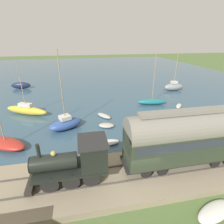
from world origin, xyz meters
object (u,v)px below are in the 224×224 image
Objects in this scene: sailboat_blue at (66,123)px; rowboat_near_shore at (107,143)px; sailboat_yellow at (26,110)px; beached_dinghy at (215,211)px; sailboat_red at (5,143)px; sailboat_gray at (174,87)px; sailboat_teal at (152,101)px; rowboat_off_pier at (179,106)px; rowboat_far_out at (107,125)px; rowboat_mid_harbor at (104,116)px; steam_locomotive at (77,159)px; sailboat_navy at (21,85)px; passenger_coach at (188,136)px.

sailboat_blue reaches higher than rowboat_near_shore.
sailboat_yellow is 2.05× the size of beached_dinghy.
sailboat_gray is at bearing -27.55° from sailboat_red.
sailboat_teal is 3.86× the size of rowboat_off_pier.
rowboat_far_out is (-6.04, 8.25, -0.30)m from sailboat_teal.
sailboat_blue is 2.92× the size of beached_dinghy.
sailboat_yellow reaches higher than rowboat_far_out.
sailboat_gray is 3.24× the size of rowboat_mid_harbor.
sailboat_blue is 16.96m from rowboat_off_pier.
sailboat_red is 17.82m from beached_dinghy.
rowboat_near_shore is at bearing 71.58° from rowboat_off_pier.
beached_dinghy is (-3.79, -7.93, -2.14)m from steam_locomotive.
sailboat_navy is (28.35, 11.14, -1.66)m from steam_locomotive.
sailboat_blue is at bearing 42.28° from rowboat_near_shore.
sailboat_teal is at bearing -13.71° from rowboat_mid_harbor.
sailboat_teal is 9.90m from sailboat_gray.
sailboat_teal is 1.06× the size of sailboat_gray.
sailboat_teal is 18.60m from beached_dinghy.
sailboat_gray is 9.25m from rowboat_off_pier.
sailboat_gray is (-7.30, -30.11, 0.09)m from sailboat_navy.
rowboat_far_out is (8.39, 4.65, -2.98)m from passenger_coach.
sailboat_teal is 8.75m from rowboat_mid_harbor.
rowboat_far_out is at bearing -121.43° from sailboat_blue.
rowboat_near_shore is 3.69m from rowboat_far_out.
passenger_coach is at bearing -159.33° from sailboat_blue.
sailboat_teal is 3.45× the size of rowboat_mid_harbor.
sailboat_teal reaches higher than passenger_coach.
steam_locomotive is at bearing 162.54° from sailboat_blue.
sailboat_teal is 3.97× the size of rowboat_far_out.
sailboat_red is 22.96m from rowboat_off_pier.
sailboat_teal is 26.68m from sailboat_navy.
rowboat_near_shore is (-1.46, -9.63, -0.24)m from sailboat_red.
rowboat_off_pier is at bearing 154.88° from sailboat_gray.
rowboat_mid_harbor is (11.14, -3.52, -2.13)m from steam_locomotive.
sailboat_gray is 20.10m from rowboat_far_out.
sailboat_navy is 30.98m from sailboat_gray.
rowboat_near_shore is at bearing -174.15° from rowboat_far_out.
steam_locomotive reaches higher than rowboat_far_out.
sailboat_gray is at bearing -23.96° from beached_dinghy.
passenger_coach is 13.10m from sailboat_blue.
rowboat_near_shore is 1.08× the size of rowboat_mid_harbor.
beached_dinghy reaches higher than rowboat_far_out.
steam_locomotive is 0.91× the size of sailboat_navy.
sailboat_blue is (8.85, 9.33, -2.49)m from passenger_coach.
steam_locomotive is 0.56× the size of passenger_coach.
sailboat_teal reaches higher than rowboat_mid_harbor.
sailboat_blue is 15.66m from beached_dinghy.
sailboat_gray is (6.62, -7.35, 0.27)m from sailboat_teal.
sailboat_red is 4.09× the size of rowboat_off_pier.
rowboat_near_shore is (-9.42, -9.57, -0.42)m from sailboat_yellow.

